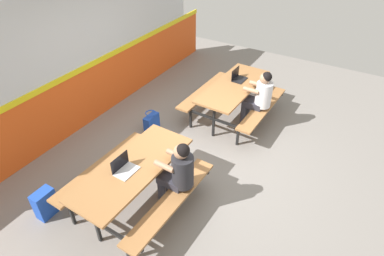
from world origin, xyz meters
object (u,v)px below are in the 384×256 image
at_px(picnic_table_right, 233,93).
at_px(tote_bag_bright, 152,123).
at_px(laptop_silver, 124,168).
at_px(picnic_table_left, 134,175).
at_px(backpack_dark, 45,203).
at_px(laptop_dark, 238,77).
at_px(student_nearer, 178,171).
at_px(student_further, 259,95).

xyz_separation_m(picnic_table_right, tote_bag_bright, (-1.25, 1.11, -0.38)).
distance_m(picnic_table_right, laptop_silver, 2.95).
height_order(picnic_table_left, backpack_dark, picnic_table_left).
height_order(laptop_dark, tote_bag_bright, laptop_dark).
bearing_deg(laptop_dark, backpack_dark, 163.24).
bearing_deg(student_nearer, tote_bag_bright, 48.45).
bearing_deg(picnic_table_right, laptop_silver, 174.98).
bearing_deg(picnic_table_right, student_further, -95.84).
height_order(laptop_silver, laptop_dark, same).
relative_size(laptop_silver, tote_bag_bright, 0.76).
bearing_deg(laptop_silver, student_nearer, -57.17).
bearing_deg(backpack_dark, student_further, -26.17).
distance_m(student_nearer, laptop_silver, 0.72).
relative_size(student_nearer, student_further, 1.00).
height_order(picnic_table_right, laptop_dark, laptop_dark).
bearing_deg(picnic_table_left, picnic_table_right, -4.40).
bearing_deg(laptop_dark, student_nearer, -172.30).
relative_size(laptop_silver, laptop_dark, 1.00).
height_order(student_further, backpack_dark, student_further).
relative_size(picnic_table_left, student_nearer, 1.59).
distance_m(student_nearer, tote_bag_bright, 2.02).
xyz_separation_m(student_further, tote_bag_bright, (-1.19, 1.67, -0.51)).
bearing_deg(student_nearer, student_further, -4.78).
height_order(student_further, tote_bag_bright, student_further).
xyz_separation_m(picnic_table_left, student_further, (2.75, -0.77, 0.13)).
xyz_separation_m(picnic_table_right, backpack_dark, (-3.64, 1.20, -0.36)).
xyz_separation_m(picnic_table_left, student_nearer, (0.27, -0.56, 0.13)).
bearing_deg(student_nearer, laptop_dark, 7.70).
height_order(picnic_table_right, tote_bag_bright, picnic_table_right).
bearing_deg(picnic_table_left, student_nearer, -64.15).
bearing_deg(student_nearer, laptop_silver, 122.83).
xyz_separation_m(student_nearer, backpack_dark, (-1.10, 1.55, -0.49)).
xyz_separation_m(picnic_table_right, student_further, (-0.06, -0.56, 0.13)).
distance_m(laptop_silver, laptop_dark, 3.20).
height_order(picnic_table_left, picnic_table_right, same).
distance_m(picnic_table_right, backpack_dark, 3.85).
distance_m(laptop_dark, tote_bag_bright, 1.95).
relative_size(picnic_table_right, student_further, 1.59).
relative_size(student_nearer, backpack_dark, 2.74).
xyz_separation_m(picnic_table_left, laptop_dark, (3.07, -0.19, 0.21)).
bearing_deg(backpack_dark, picnic_table_right, -18.32).
relative_size(student_nearer, laptop_dark, 3.70).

